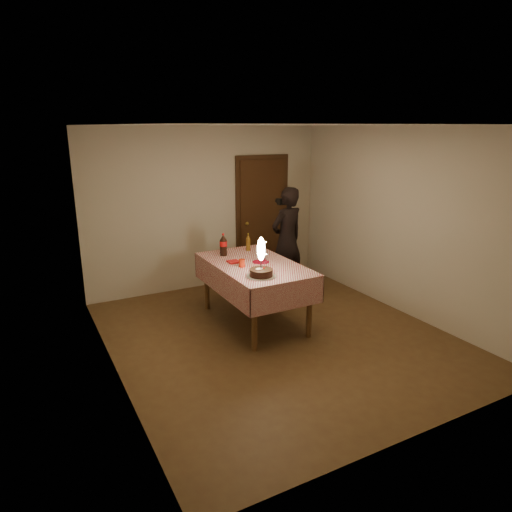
% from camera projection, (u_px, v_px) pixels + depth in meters
% --- Properties ---
extents(ground, '(4.00, 4.50, 0.01)m').
position_uv_depth(ground, '(277.00, 336.00, 5.84)').
color(ground, brown).
rests_on(ground, ground).
extents(room_shell, '(4.04, 4.54, 2.62)m').
position_uv_depth(room_shell, '(278.00, 207.00, 5.46)').
color(room_shell, beige).
rests_on(room_shell, ground).
extents(dining_table, '(1.02, 1.72, 0.84)m').
position_uv_depth(dining_table, '(254.00, 271.00, 6.07)').
color(dining_table, brown).
rests_on(dining_table, ground).
extents(birthday_cake, '(0.35, 0.35, 0.49)m').
position_uv_depth(birthday_cake, '(261.00, 267.00, 5.48)').
color(birthday_cake, white).
rests_on(birthday_cake, dining_table).
extents(red_plate, '(0.22, 0.22, 0.01)m').
position_uv_depth(red_plate, '(261.00, 262.00, 6.08)').
color(red_plate, '#AA0B25').
rests_on(red_plate, dining_table).
extents(red_cup, '(0.08, 0.08, 0.10)m').
position_uv_depth(red_cup, '(242.00, 263.00, 5.87)').
color(red_cup, '#B6230C').
rests_on(red_cup, dining_table).
extents(clear_cup, '(0.07, 0.07, 0.09)m').
position_uv_depth(clear_cup, '(265.00, 256.00, 6.19)').
color(clear_cup, white).
rests_on(clear_cup, dining_table).
extents(napkin_stack, '(0.15, 0.15, 0.02)m').
position_uv_depth(napkin_stack, '(234.00, 262.00, 6.07)').
color(napkin_stack, red).
rests_on(napkin_stack, dining_table).
extents(cola_bottle, '(0.10, 0.10, 0.32)m').
position_uv_depth(cola_bottle, '(223.00, 245.00, 6.36)').
color(cola_bottle, black).
rests_on(cola_bottle, dining_table).
extents(amber_bottle_left, '(0.06, 0.06, 0.25)m').
position_uv_depth(amber_bottle_left, '(223.00, 243.00, 6.60)').
color(amber_bottle_left, brown).
rests_on(amber_bottle_left, dining_table).
extents(amber_bottle_right, '(0.06, 0.06, 0.25)m').
position_uv_depth(amber_bottle_right, '(248.00, 243.00, 6.62)').
color(amber_bottle_right, brown).
rests_on(amber_bottle_right, dining_table).
extents(photographer, '(0.68, 0.52, 1.68)m').
position_uv_depth(photographer, '(287.00, 239.00, 7.29)').
color(photographer, black).
rests_on(photographer, ground).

